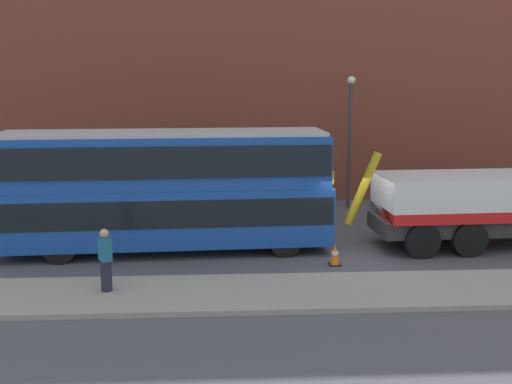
{
  "coord_description": "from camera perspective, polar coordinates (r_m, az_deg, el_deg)",
  "views": [
    {
      "loc": [
        -4.38,
        -19.69,
        5.84
      ],
      "look_at": [
        -3.27,
        0.24,
        2.0
      ],
      "focal_mm": 42.49,
      "sensor_mm": 36.0,
      "label": 1
    }
  ],
  "objects": [
    {
      "name": "ground_plane",
      "position": [
        21.0,
        9.03,
        -5.39
      ],
      "size": [
        120.0,
        120.0,
        0.0
      ],
      "primitive_type": "plane",
      "color": "#4C4C51"
    },
    {
      "name": "near_kerb",
      "position": [
        17.1,
        12.01,
        -9.06
      ],
      "size": [
        60.0,
        2.8,
        0.15
      ],
      "primitive_type": "cube",
      "color": "gray",
      "rests_on": "ground_plane"
    },
    {
      "name": "building_facade",
      "position": [
        29.04,
        5.7,
        15.24
      ],
      "size": [
        60.0,
        1.5,
        16.0
      ],
      "color": "brown",
      "rests_on": "ground_plane"
    },
    {
      "name": "double_decker_bus",
      "position": [
        20.34,
        -8.55,
        0.55
      ],
      "size": [
        11.13,
        3.07,
        4.06
      ],
      "rotation": [
        0.0,
        0.0,
        0.05
      ],
      "color": "#19479E",
      "rests_on": "ground_plane"
    },
    {
      "name": "pedestrian_onlooker",
      "position": [
        16.73,
        -13.98,
        -6.31
      ],
      "size": [
        0.42,
        0.48,
        1.71
      ],
      "rotation": [
        0.0,
        0.0,
        0.51
      ],
      "color": "#232333",
      "rests_on": "near_kerb"
    },
    {
      "name": "traffic_cone_near_bus",
      "position": [
        19.18,
        7.45,
        -5.86
      ],
      "size": [
        0.36,
        0.36,
        0.72
      ],
      "color": "orange",
      "rests_on": "ground_plane"
    },
    {
      "name": "street_lamp",
      "position": [
        27.13,
        8.83,
        5.75
      ],
      "size": [
        0.36,
        0.36,
        5.83
      ],
      "color": "#38383D",
      "rests_on": "ground_plane"
    }
  ]
}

